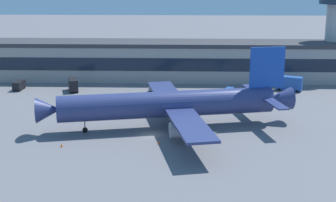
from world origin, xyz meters
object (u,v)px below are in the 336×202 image
Objects in this scene: follow_me_car at (228,91)px; traffic_cone_1 at (158,143)px; control_tower at (336,20)px; stair_truck at (73,84)px; pushback_tractor at (156,87)px; airliner at (171,104)px; traffic_cone_0 at (62,145)px; crew_van at (19,85)px; catering_truck at (289,83)px.

follow_me_car is 8.03× the size of traffic_cone_1.
stair_truck is (-78.81, -19.77, -16.58)m from control_tower.
pushback_tractor is at bearing 93.84° from traffic_cone_1.
control_tower is (49.79, 52.56, 13.23)m from airliner.
follow_me_car is 55.64m from traffic_cone_0.
follow_me_car is at bearing -146.59° from control_tower.
control_tower reaches higher than traffic_cone_0.
control_tower reaches higher than stair_truck.
control_tower is at bearing 46.55° from airliner.
crew_van is 61.75m from traffic_cone_1.
pushback_tractor is 44.89m from traffic_cone_1.
stair_truck is (-29.02, 32.79, -3.35)m from airliner.
control_tower is 4.60× the size of stair_truck.
follow_me_car is 0.88× the size of pushback_tractor.
traffic_cone_1 is at bearing -129.53° from control_tower.
control_tower is at bearing 50.47° from traffic_cone_1.
crew_van is at bearing 117.34° from traffic_cone_0.
control_tower reaches higher than pushback_tractor.
pushback_tractor is at bearing 0.50° from crew_van.
crew_van reaches higher than pushback_tractor.
catering_truck is at bearing 41.95° from traffic_cone_0.
follow_me_car reaches higher than pushback_tractor.
control_tower is at bearing 14.08° from stair_truck.
airliner reaches higher than catering_truck.
stair_truck reaches higher than crew_van.
pushback_tractor is at bearing 98.74° from airliner.
stair_truck reaches higher than follow_me_car.
traffic_cone_1 is (-17.27, -40.13, -0.79)m from follow_me_car.
catering_truck is at bearing 1.09° from crew_van.
traffic_cone_1 is (-2.26, -10.52, -5.03)m from airliner.
crew_van is 60.29m from follow_me_car.
traffic_cone_1 is at bearing -86.16° from pushback_tractor.
airliner is at bearing -36.93° from crew_van.
control_tower is 5.63× the size of crew_van.
airliner is 34.93m from pushback_tractor.
catering_truck is at bearing 1.70° from pushback_tractor.
traffic_cone_0 is at bearing -172.90° from traffic_cone_1.
stair_truck reaches higher than traffic_cone_0.
traffic_cone_0 is (-35.96, -42.45, -0.77)m from follow_me_car.
traffic_cone_0 is (-15.69, -47.11, -0.73)m from pushback_tractor.
follow_me_car is at bearing 49.74° from traffic_cone_0.
catering_truck reaches higher than traffic_cone_1.
airliner reaches higher than pushback_tractor.
follow_me_car is at bearing -4.13° from stair_truck.
stair_truck is at bearing -177.58° from catering_truck.
traffic_cone_1 is at bearing 7.10° from traffic_cone_0.
traffic_cone_0 is (-53.67, -48.24, -1.97)m from catering_truck.
airliner is 86.13× the size of traffic_cone_0.
catering_truck is 12.81× the size of traffic_cone_1.
follow_me_car is at bearing 63.13° from airliner.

